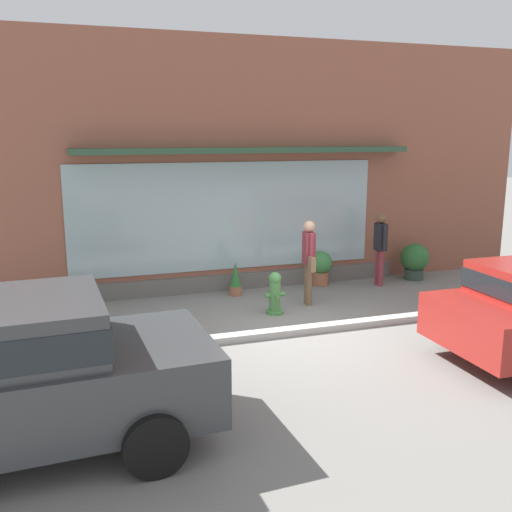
% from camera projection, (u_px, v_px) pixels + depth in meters
% --- Properties ---
extents(ground_plane, '(60.00, 60.00, 0.00)m').
position_uv_depth(ground_plane, '(298.00, 330.00, 10.20)').
color(ground_plane, gray).
extents(curb_strip, '(14.00, 0.24, 0.12)m').
position_uv_depth(curb_strip, '(302.00, 330.00, 10.00)').
color(curb_strip, '#B2B2AD').
rests_on(curb_strip, ground_plane).
extents(storefront, '(14.00, 0.81, 5.44)m').
position_uv_depth(storefront, '(244.00, 169.00, 12.60)').
color(storefront, '#935642').
rests_on(storefront, ground_plane).
extents(fire_hydrant, '(0.40, 0.36, 0.83)m').
position_uv_depth(fire_hydrant, '(275.00, 293.00, 11.03)').
color(fire_hydrant, '#4C8C47').
rests_on(fire_hydrant, ground_plane).
extents(pedestrian_with_handbag, '(0.23, 0.64, 1.73)m').
position_uv_depth(pedestrian_with_handbag, '(309.00, 256.00, 11.51)').
color(pedestrian_with_handbag, brown).
rests_on(pedestrian_with_handbag, ground_plane).
extents(pedestrian_passerby, '(0.22, 0.48, 1.67)m').
position_uv_depth(pedestrian_passerby, '(380.00, 244.00, 12.99)').
color(pedestrian_passerby, '#8E333D').
rests_on(pedestrian_passerby, ground_plane).
extents(parked_car_dark_gray, '(4.41, 2.25, 1.73)m').
position_uv_depth(parked_car_dark_gray, '(1.00, 371.00, 6.02)').
color(parked_car_dark_gray, '#383A3D').
rests_on(parked_car_dark_gray, ground_plane).
extents(potted_plant_window_right, '(0.33, 0.33, 0.56)m').
position_uv_depth(potted_plant_window_right, '(75.00, 295.00, 11.32)').
color(potted_plant_window_right, '#B7B2A3').
rests_on(potted_plant_window_right, ground_plane).
extents(potted_plant_low_front, '(0.52, 0.52, 0.79)m').
position_uv_depth(potted_plant_low_front, '(321.00, 266.00, 13.13)').
color(potted_plant_low_front, '#9E6042').
rests_on(potted_plant_low_front, ground_plane).
extents(potted_plant_window_left, '(0.28, 0.28, 0.73)m').
position_uv_depth(potted_plant_window_left, '(235.00, 279.00, 12.32)').
color(potted_plant_window_left, '#9E6042').
rests_on(potted_plant_window_left, ground_plane).
extents(potted_plant_corner_tall, '(0.67, 0.67, 0.87)m').
position_uv_depth(potted_plant_corner_tall, '(414.00, 260.00, 13.64)').
color(potted_plant_corner_tall, '#33473D').
rests_on(potted_plant_corner_tall, ground_plane).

